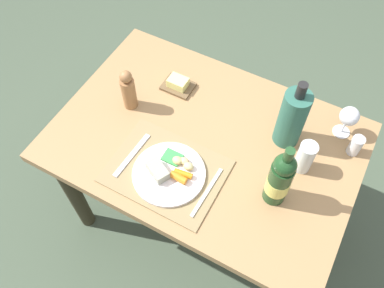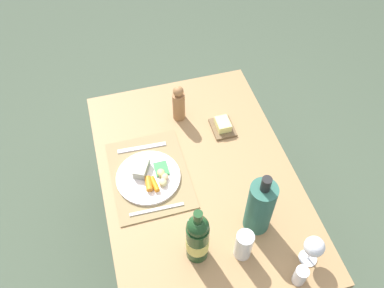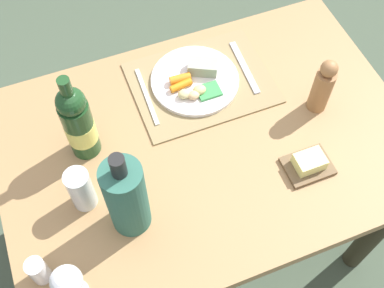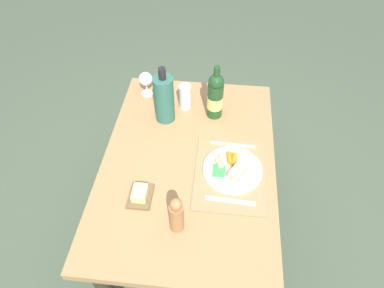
# 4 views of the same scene
# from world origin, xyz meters

# --- Properties ---
(ground_plane) EXTENTS (8.00, 8.00, 0.00)m
(ground_plane) POSITION_xyz_m (0.00, 0.00, 0.00)
(ground_plane) COLOR #41503D
(dining_table) EXTENTS (1.18, 0.81, 0.71)m
(dining_table) POSITION_xyz_m (0.00, 0.00, 0.60)
(dining_table) COLOR #9A754A
(dining_table) RESTS_ON ground_plane
(placemat) EXTENTS (0.42, 0.32, 0.01)m
(placemat) POSITION_xyz_m (-0.06, -0.20, 0.71)
(placemat) COLOR #8B774E
(placemat) RESTS_ON dining_table
(dinner_plate) EXTENTS (0.27, 0.27, 0.05)m
(dinner_plate) POSITION_xyz_m (-0.05, -0.20, 0.73)
(dinner_plate) COLOR white
(dinner_plate) RESTS_ON placemat
(fork) EXTENTS (0.03, 0.22, 0.00)m
(fork) POSITION_xyz_m (-0.21, -0.20, 0.72)
(fork) COLOR silver
(fork) RESTS_ON placemat
(knife) EXTENTS (0.02, 0.22, 0.00)m
(knife) POSITION_xyz_m (0.11, -0.20, 0.72)
(knife) COLOR silver
(knife) RESTS_ON placemat
(cooler_bottle) EXTENTS (0.10, 0.10, 0.31)m
(cooler_bottle) POSITION_xyz_m (0.27, 0.15, 0.84)
(cooler_bottle) COLOR #2B5E4E
(cooler_bottle) RESTS_ON dining_table
(salt_shaker) EXTENTS (0.05, 0.05, 0.09)m
(salt_shaker) POSITION_xyz_m (0.52, 0.22, 0.75)
(salt_shaker) COLOR white
(salt_shaker) RESTS_ON dining_table
(pepper_mill) EXTENTS (0.06, 0.06, 0.19)m
(pepper_mill) POSITION_xyz_m (-0.35, 0.01, 0.80)
(pepper_mill) COLOR #996A3F
(pepper_mill) RESTS_ON dining_table
(wine_glass) EXTENTS (0.07, 0.07, 0.14)m
(wine_glass) POSITION_xyz_m (0.46, 0.29, 0.81)
(wine_glass) COLOR white
(wine_glass) RESTS_ON dining_table
(water_tumbler) EXTENTS (0.06, 0.06, 0.14)m
(water_tumbler) POSITION_xyz_m (0.37, 0.06, 0.77)
(water_tumbler) COLOR silver
(water_tumbler) RESTS_ON dining_table
(wine_bottle) EXTENTS (0.08, 0.08, 0.30)m
(wine_bottle) POSITION_xyz_m (0.33, -0.10, 0.84)
(wine_bottle) COLOR #1C411E
(wine_bottle) RESTS_ON dining_table
(butter_dish) EXTENTS (0.13, 0.10, 0.05)m
(butter_dish) POSITION_xyz_m (-0.23, 0.18, 0.73)
(butter_dish) COLOR brown
(butter_dish) RESTS_ON dining_table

